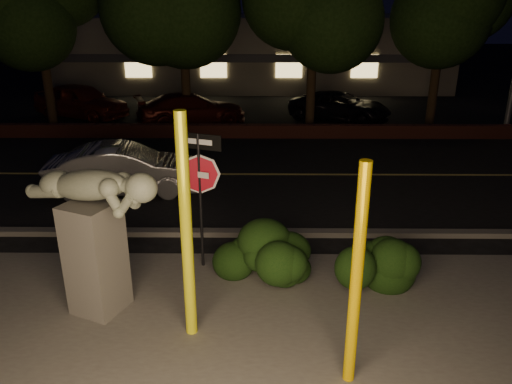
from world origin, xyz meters
TOP-DOWN VIEW (x-y plane):
  - ground at (0.00, 10.00)m, footprint 90.00×90.00m
  - patio at (0.00, -1.00)m, footprint 14.00×6.00m
  - road at (0.00, 7.00)m, footprint 80.00×8.00m
  - lane_marking at (0.00, 7.00)m, footprint 80.00×0.12m
  - curb at (0.00, 2.90)m, footprint 80.00×0.25m
  - brick_wall at (0.00, 11.30)m, footprint 40.00×0.35m
  - parking_lot at (0.00, 17.00)m, footprint 40.00×12.00m
  - building at (0.00, 24.99)m, footprint 22.00×10.20m
  - yellow_pole_left at (-0.54, -0.56)m, footprint 0.18×0.18m
  - yellow_pole_right at (1.73, -1.57)m, footprint 0.16×0.16m
  - signpost at (-0.59, 1.53)m, footprint 0.85×0.33m
  - sculpture at (-2.10, 0.05)m, footprint 2.32×1.49m
  - hedge_center at (0.51, 1.43)m, footprint 1.89×1.43m
  - hedge_right at (1.14, 0.99)m, footprint 1.93×1.06m
  - hedge_far_right at (2.64, 0.82)m, footprint 1.78×1.30m
  - silver_sedan at (-3.09, 5.47)m, footprint 4.15×1.92m
  - parked_car_red at (-7.37, 14.64)m, footprint 4.71×3.51m
  - parked_car_darkred at (-2.34, 13.38)m, footprint 4.84×3.26m
  - parked_car_dark at (3.92, 14.29)m, footprint 4.73×3.66m

SIDE VIEW (x-z plane):
  - ground at x=0.00m, z-range 0.00..0.00m
  - road at x=0.00m, z-range 0.00..0.01m
  - parking_lot at x=0.00m, z-range 0.00..0.01m
  - patio at x=0.00m, z-range 0.00..0.02m
  - lane_marking at x=0.00m, z-range 0.02..0.02m
  - curb at x=0.00m, z-range 0.00..0.12m
  - brick_wall at x=0.00m, z-range 0.00..0.50m
  - hedge_center at x=0.51m, z-range 0.00..0.89m
  - hedge_far_right at x=2.64m, z-range 0.00..1.12m
  - parked_car_dark at x=3.92m, z-range 0.00..1.19m
  - hedge_right at x=1.14m, z-range 0.00..1.25m
  - parked_car_darkred at x=-2.34m, z-range 0.00..1.30m
  - silver_sedan at x=-3.09m, z-range 0.00..1.32m
  - parked_car_red at x=-7.37m, z-range 0.00..1.49m
  - yellow_pole_right at x=1.73m, z-range 0.00..3.14m
  - sculpture at x=-2.10m, z-range 0.30..2.86m
  - yellow_pole_left at x=-0.54m, z-range 0.00..3.51m
  - signpost at x=-0.59m, z-range 0.56..3.22m
  - building at x=0.00m, z-range 0.00..4.00m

